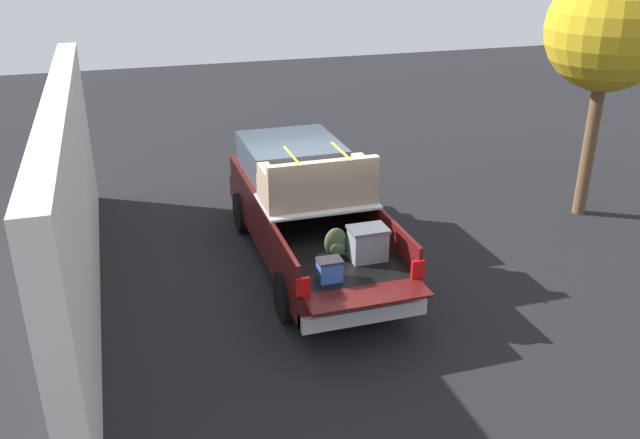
{
  "coord_description": "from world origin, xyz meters",
  "views": [
    {
      "loc": [
        -10.49,
        3.09,
        5.64
      ],
      "look_at": [
        -0.6,
        0.0,
        1.1
      ],
      "focal_mm": 37.49,
      "sensor_mm": 36.0,
      "label": 1
    }
  ],
  "objects": [
    {
      "name": "tree_background",
      "position": [
        0.5,
        -6.19,
        3.82
      ],
      "size": [
        2.43,
        2.43,
        5.07
      ],
      "color": "brown",
      "rests_on": "ground_plane"
    },
    {
      "name": "ground_plane",
      "position": [
        0.0,
        0.0,
        0.0
      ],
      "size": [
        40.0,
        40.0,
        0.0
      ],
      "primitive_type": "plane",
      "color": "black"
    },
    {
      "name": "pickup_truck",
      "position": [
        0.38,
        -0.0,
        0.98
      ],
      "size": [
        6.05,
        2.06,
        2.23
      ],
      "color": "#470F0F",
      "rests_on": "ground_plane"
    },
    {
      "name": "building_facade",
      "position": [
        -0.25,
        3.89,
        1.73
      ],
      "size": [
        9.48,
        0.36,
        3.46
      ],
      "primitive_type": "cube",
      "color": "silver",
      "rests_on": "ground_plane"
    }
  ]
}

